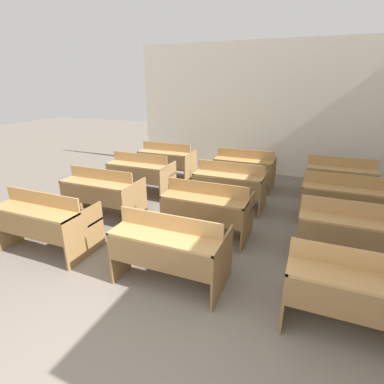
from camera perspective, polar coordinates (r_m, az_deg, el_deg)
wall_back at (r=7.91m, az=12.88°, el=14.92°), size 6.48×0.06×3.19m
bench_front_left at (r=4.63m, az=-26.02°, el=-4.76°), size 1.27×0.75×0.88m
bench_front_center at (r=3.53m, az=-4.12°, el=-10.36°), size 1.27×0.75×0.88m
bench_front_right at (r=3.28m, az=29.01°, el=-15.89°), size 1.27×0.75×0.88m
bench_second_left at (r=5.45m, az=-16.65°, el=0.11°), size 1.27×0.75×0.88m
bench_second_center at (r=4.55m, az=2.88°, el=-3.02°), size 1.27×0.75×0.88m
bench_second_right at (r=4.37m, az=27.90°, el=-6.56°), size 1.27×0.75×0.88m
bench_third_left at (r=6.42m, az=-9.74°, el=3.69°), size 1.27×0.75×0.88m
bench_third_center at (r=5.66m, az=7.25°, el=1.58°), size 1.27×0.75×0.88m
bench_third_right at (r=5.52m, az=26.68°, el=-1.00°), size 1.27×0.75×0.88m
bench_back_left at (r=7.45m, az=-4.83°, el=6.20°), size 1.27×0.75×0.88m
bench_back_center at (r=6.79m, az=9.98°, el=4.58°), size 1.27×0.75×0.88m
bench_back_right at (r=6.70m, az=26.26°, el=2.56°), size 1.27×0.75×0.88m
wastepaper_bin at (r=7.50m, az=32.75°, el=0.58°), size 0.26×0.26×0.30m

